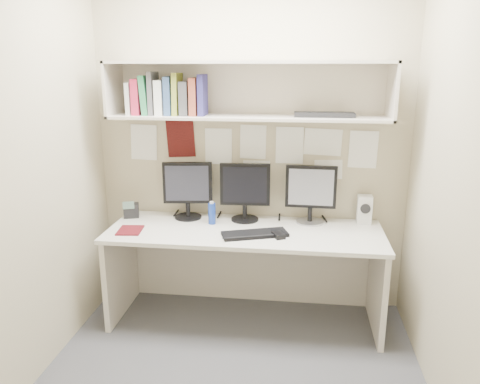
# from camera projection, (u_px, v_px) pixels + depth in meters

# --- Properties ---
(floor) EXTENTS (2.40, 2.00, 0.01)m
(floor) POSITION_uv_depth(u_px,v_px,m) (233.00, 371.00, 2.99)
(floor) COLOR #454449
(floor) RESTS_ON ground
(wall_back) EXTENTS (2.40, 0.02, 2.60)m
(wall_back) POSITION_uv_depth(u_px,v_px,m) (251.00, 144.00, 3.60)
(wall_back) COLOR tan
(wall_back) RESTS_ON ground
(wall_front) EXTENTS (2.40, 0.02, 2.60)m
(wall_front) POSITION_uv_depth(u_px,v_px,m) (192.00, 234.00, 1.69)
(wall_front) COLOR tan
(wall_front) RESTS_ON ground
(wall_left) EXTENTS (0.02, 2.00, 2.60)m
(wall_left) POSITION_uv_depth(u_px,v_px,m) (34.00, 167.00, 2.79)
(wall_left) COLOR tan
(wall_left) RESTS_ON ground
(wall_right) EXTENTS (0.02, 2.00, 2.60)m
(wall_right) POSITION_uv_depth(u_px,v_px,m) (454.00, 179.00, 2.50)
(wall_right) COLOR tan
(wall_right) RESTS_ON ground
(desk) EXTENTS (2.00, 0.70, 0.73)m
(desk) POSITION_uv_depth(u_px,v_px,m) (245.00, 275.00, 3.51)
(desk) COLOR beige
(desk) RESTS_ON floor
(overhead_hutch) EXTENTS (2.00, 0.38, 0.40)m
(overhead_hutch) POSITION_uv_depth(u_px,v_px,m) (249.00, 90.00, 3.36)
(overhead_hutch) COLOR beige
(overhead_hutch) RESTS_ON wall_back
(pinned_papers) EXTENTS (1.92, 0.01, 0.48)m
(pinned_papers) POSITION_uv_depth(u_px,v_px,m) (250.00, 151.00, 3.61)
(pinned_papers) COLOR white
(pinned_papers) RESTS_ON wall_back
(monitor_left) EXTENTS (0.38, 0.21, 0.44)m
(monitor_left) POSITION_uv_depth(u_px,v_px,m) (188.00, 188.00, 3.62)
(monitor_left) COLOR black
(monitor_left) RESTS_ON desk
(monitor_center) EXTENTS (0.38, 0.21, 0.44)m
(monitor_center) POSITION_uv_depth(u_px,v_px,m) (245.00, 189.00, 3.57)
(monitor_center) COLOR black
(monitor_center) RESTS_ON desk
(monitor_right) EXTENTS (0.38, 0.21, 0.44)m
(monitor_right) POSITION_uv_depth(u_px,v_px,m) (311.00, 192.00, 3.51)
(monitor_right) COLOR #A5A5AA
(monitor_right) RESTS_ON desk
(keyboard) EXTENTS (0.49, 0.31, 0.02)m
(keyboard) POSITION_uv_depth(u_px,v_px,m) (255.00, 234.00, 3.29)
(keyboard) COLOR black
(keyboard) RESTS_ON desk
(mouse) EXTENTS (0.11, 0.13, 0.03)m
(mouse) POSITION_uv_depth(u_px,v_px,m) (278.00, 235.00, 3.25)
(mouse) COLOR black
(mouse) RESTS_ON desk
(speaker) EXTENTS (0.11, 0.12, 0.21)m
(speaker) POSITION_uv_depth(u_px,v_px,m) (364.00, 209.00, 3.53)
(speaker) COLOR silver
(speaker) RESTS_ON desk
(blue_bottle) EXTENTS (0.06, 0.06, 0.17)m
(blue_bottle) POSITION_uv_depth(u_px,v_px,m) (212.00, 213.00, 3.52)
(blue_bottle) COLOR navy
(blue_bottle) RESTS_ON desk
(maroon_notebook) EXTENTS (0.19, 0.22, 0.01)m
(maroon_notebook) POSITION_uv_depth(u_px,v_px,m) (130.00, 230.00, 3.38)
(maroon_notebook) COLOR #530E14
(maroon_notebook) RESTS_ON desk
(desk_phone) EXTENTS (0.14, 0.13, 0.14)m
(desk_phone) POSITION_uv_depth(u_px,v_px,m) (131.00, 210.00, 3.68)
(desk_phone) COLOR black
(desk_phone) RESTS_ON desk
(book_stack) EXTENTS (0.57, 0.19, 0.31)m
(book_stack) POSITION_uv_depth(u_px,v_px,m) (167.00, 96.00, 3.37)
(book_stack) COLOR silver
(book_stack) RESTS_ON overhead_hutch
(hutch_tray) EXTENTS (0.42, 0.16, 0.03)m
(hutch_tray) POSITION_uv_depth(u_px,v_px,m) (324.00, 115.00, 3.28)
(hutch_tray) COLOR black
(hutch_tray) RESTS_ON overhead_hutch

